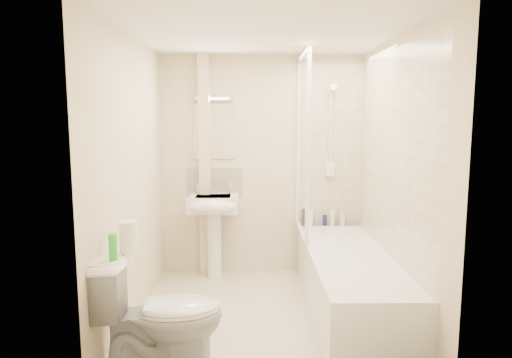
{
  "coord_description": "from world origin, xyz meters",
  "views": [
    {
      "loc": [
        -0.1,
        -3.75,
        1.73
      ],
      "look_at": [
        -0.07,
        0.2,
        1.2
      ],
      "focal_mm": 32.0,
      "sensor_mm": 36.0,
      "label": 1
    }
  ],
  "objects": [
    {
      "name": "floor",
      "position": [
        0.0,
        0.0,
        0.0
      ],
      "size": [
        2.5,
        2.5,
        0.0
      ],
      "primitive_type": "plane",
      "color": "beige",
      "rests_on": "ground"
    },
    {
      "name": "wall_back",
      "position": [
        0.0,
        1.25,
        1.2
      ],
      "size": [
        2.2,
        0.02,
        2.4
      ],
      "primitive_type": "cube",
      "color": "beige",
      "rests_on": "ground"
    },
    {
      "name": "wall_left",
      "position": [
        -1.1,
        0.0,
        1.2
      ],
      "size": [
        0.02,
        2.5,
        2.4
      ],
      "primitive_type": "cube",
      "color": "beige",
      "rests_on": "ground"
    },
    {
      "name": "wall_right",
      "position": [
        1.1,
        0.0,
        1.2
      ],
      "size": [
        0.02,
        2.5,
        2.4
      ],
      "primitive_type": "cube",
      "color": "beige",
      "rests_on": "ground"
    },
    {
      "name": "ceiling",
      "position": [
        0.0,
        0.0,
        2.4
      ],
      "size": [
        2.2,
        2.5,
        0.02
      ],
      "primitive_type": "cube",
      "color": "white",
      "rests_on": "wall_back"
    },
    {
      "name": "tile_back",
      "position": [
        0.75,
        1.24,
        1.42
      ],
      "size": [
        0.7,
        0.01,
        1.75
      ],
      "primitive_type": "cube",
      "color": "beige",
      "rests_on": "wall_back"
    },
    {
      "name": "tile_right",
      "position": [
        1.09,
        0.08,
        1.42
      ],
      "size": [
        0.01,
        2.1,
        1.75
      ],
      "primitive_type": "cube",
      "color": "beige",
      "rests_on": "wall_right"
    },
    {
      "name": "pipe_boxing",
      "position": [
        -0.62,
        1.19,
        1.2
      ],
      "size": [
        0.12,
        0.12,
        2.4
      ],
      "primitive_type": "cube",
      "color": "beige",
      "rests_on": "ground"
    },
    {
      "name": "splashback",
      "position": [
        -0.52,
        1.24,
        1.03
      ],
      "size": [
        0.6,
        0.02,
        0.3
      ],
      "primitive_type": "cube",
      "color": "beige",
      "rests_on": "wall_back"
    },
    {
      "name": "mirror",
      "position": [
        -0.52,
        1.24,
        1.58
      ],
      "size": [
        0.46,
        0.01,
        0.6
      ],
      "primitive_type": "cube",
      "color": "white",
      "rests_on": "wall_back"
    },
    {
      "name": "strip_light",
      "position": [
        -0.52,
        1.22,
        1.95
      ],
      "size": [
        0.42,
        0.07,
        0.07
      ],
      "primitive_type": "cube",
      "color": "silver",
      "rests_on": "wall_back"
    },
    {
      "name": "bathtub",
      "position": [
        0.75,
        0.08,
        0.29
      ],
      "size": [
        0.7,
        2.1,
        0.55
      ],
      "color": "white",
      "rests_on": "ground"
    },
    {
      "name": "shower_screen",
      "position": [
        0.4,
        0.8,
        1.45
      ],
      "size": [
        0.04,
        0.92,
        1.8
      ],
      "color": "white",
      "rests_on": "bathtub"
    },
    {
      "name": "shower_fixture",
      "position": [
        0.75,
        1.19,
        1.55
      ],
      "size": [
        0.1,
        0.16,
        0.99
      ],
      "color": "white",
      "rests_on": "wall_back"
    },
    {
      "name": "pedestal_sink",
      "position": [
        -0.52,
        1.01,
        0.72
      ],
      "size": [
        0.53,
        0.49,
        1.02
      ],
      "color": "white",
      "rests_on": "ground"
    },
    {
      "name": "bottle_black_a",
      "position": [
        0.47,
        1.16,
        0.64
      ],
      "size": [
        0.06,
        0.06,
        0.18
      ],
      "primitive_type": "cylinder",
      "color": "black",
      "rests_on": "bathtub"
    },
    {
      "name": "bottle_white_a",
      "position": [
        0.54,
        1.16,
        0.63
      ],
      "size": [
        0.06,
        0.06,
        0.16
      ],
      "primitive_type": "cylinder",
      "color": "white",
      "rests_on": "bathtub"
    },
    {
      "name": "bottle_blue",
      "position": [
        0.7,
        1.16,
        0.61
      ],
      "size": [
        0.05,
        0.05,
        0.12
      ],
      "primitive_type": "cylinder",
      "color": "#131953",
      "rests_on": "bathtub"
    },
    {
      "name": "bottle_cream",
      "position": [
        0.78,
        1.16,
        0.64
      ],
      "size": [
        0.06,
        0.06,
        0.17
      ],
      "primitive_type": "cylinder",
      "color": "beige",
      "rests_on": "bathtub"
    },
    {
      "name": "bottle_white_b",
      "position": [
        0.89,
        1.16,
        0.63
      ],
      "size": [
        0.06,
        0.06,
        0.15
      ],
      "primitive_type": "cylinder",
      "color": "silver",
      "rests_on": "bathtub"
    },
    {
      "name": "toilet",
      "position": [
        -0.72,
        -0.85,
        0.42
      ],
      "size": [
        0.67,
        0.94,
        0.84
      ],
      "primitive_type": "imported",
      "rotation": [
        0.0,
        0.0,
        1.69
      ],
      "color": "white",
      "rests_on": "ground"
    },
    {
      "name": "toilet_roll_lower",
      "position": [
        -0.94,
        -0.78,
        0.89
      ],
      "size": [
        0.11,
        0.11,
        0.1
      ],
      "primitive_type": "cylinder",
      "color": "white",
      "rests_on": "toilet"
    },
    {
      "name": "toilet_roll_upper",
      "position": [
        -0.93,
        -0.77,
        0.99
      ],
      "size": [
        0.12,
        0.12,
        0.11
      ],
      "primitive_type": "cylinder",
      "color": "white",
      "rests_on": "toilet_roll_lower"
    },
    {
      "name": "green_bottle",
      "position": [
        -0.98,
        -0.97,
        0.92
      ],
      "size": [
        0.05,
        0.05,
        0.17
      ],
      "primitive_type": "cylinder",
      "color": "green",
      "rests_on": "toilet"
    }
  ]
}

